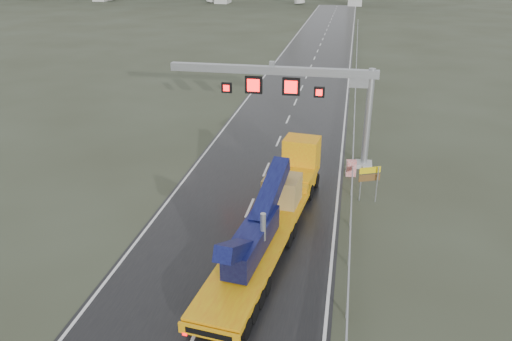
% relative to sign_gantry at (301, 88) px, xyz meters
% --- Properties ---
extents(ground, '(400.00, 400.00, 0.00)m').
position_rel_sign_gantry_xyz_m(ground, '(-2.10, -17.99, -5.61)').
color(ground, '#313424').
rests_on(ground, ground).
extents(road, '(11.00, 200.00, 0.02)m').
position_rel_sign_gantry_xyz_m(road, '(-2.10, 22.01, -5.60)').
color(road, black).
rests_on(road, ground).
extents(guardrail, '(0.20, 140.00, 1.40)m').
position_rel_sign_gantry_xyz_m(guardrail, '(4.00, 12.01, -4.91)').
color(guardrail, gray).
rests_on(guardrail, ground).
extents(sign_gantry, '(14.90, 1.20, 7.42)m').
position_rel_sign_gantry_xyz_m(sign_gantry, '(0.00, 0.00, 0.00)').
color(sign_gantry, '#A1A19C').
rests_on(sign_gantry, ground).
extents(heavy_haul_truck, '(4.40, 17.20, 4.00)m').
position_rel_sign_gantry_xyz_m(heavy_haul_truck, '(-0.13, -10.01, -4.06)').
color(heavy_haul_truck, orange).
rests_on(heavy_haul_truck, ground).
extents(exit_sign_pair, '(1.29, 0.61, 2.38)m').
position_rel_sign_gantry_xyz_m(exit_sign_pair, '(5.00, -5.66, -3.95)').
color(exit_sign_pair, gray).
rests_on(exit_sign_pair, ground).
extents(striped_barrier, '(0.73, 0.45, 1.17)m').
position_rel_sign_gantry_xyz_m(striped_barrier, '(3.90, -1.91, -5.03)').
color(striped_barrier, red).
rests_on(striped_barrier, ground).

